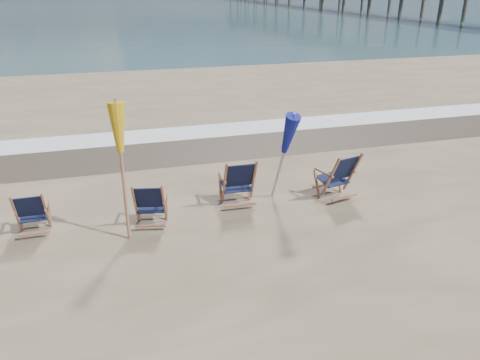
{
  "coord_description": "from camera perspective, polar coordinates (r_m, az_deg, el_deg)",
  "views": [
    {
      "loc": [
        -2.17,
        -5.42,
        4.25
      ],
      "look_at": [
        0.0,
        2.2,
        0.9
      ],
      "focal_mm": 35.0,
      "sensor_mm": 36.0,
      "label": 1
    }
  ],
  "objects": [
    {
      "name": "beach_chair_2",
      "position": [
        9.46,
        1.67,
        -0.21
      ],
      "size": [
        0.71,
        0.79,
        1.07
      ],
      "primitive_type": null,
      "rotation": [
        0.0,
        0.0,
        3.11
      ],
      "color": "black",
      "rests_on": "ground"
    },
    {
      "name": "ocean",
      "position": [
        133.51,
        -15.99,
        20.26
      ],
      "size": [
        400.0,
        400.0,
        0.0
      ],
      "primitive_type": "plane",
      "color": "#3A5D60",
      "rests_on": "ground"
    },
    {
      "name": "beach_chair_3",
      "position": [
        10.14,
        13.59,
        0.75
      ],
      "size": [
        0.85,
        0.91,
        1.08
      ],
      "primitive_type": null,
      "rotation": [
        0.0,
        0.0,
        3.37
      ],
      "color": "black",
      "rests_on": "ground"
    },
    {
      "name": "umbrella_blue",
      "position": [
        9.3,
        5.17,
        5.9
      ],
      "size": [
        0.3,
        0.3,
        2.06
      ],
      "color": "#A5A5AD",
      "rests_on": "ground"
    },
    {
      "name": "beach_chair_1",
      "position": [
        8.76,
        -9.24,
        -2.97
      ],
      "size": [
        0.74,
        0.79,
        0.94
      ],
      "primitive_type": null,
      "rotation": [
        0.0,
        0.0,
        2.92
      ],
      "color": "black",
      "rests_on": "ground"
    },
    {
      "name": "beach_chair_0",
      "position": [
        9.13,
        -22.55,
        -3.6
      ],
      "size": [
        0.58,
        0.65,
        0.9
      ],
      "primitive_type": null,
      "rotation": [
        0.0,
        0.0,
        3.15
      ],
      "color": "black",
      "rests_on": "ground"
    },
    {
      "name": "wet_sand_strip",
      "position": [
        13.12,
        -5.53,
        3.91
      ],
      "size": [
        200.0,
        2.6,
        0.0
      ],
      "primitive_type": "cube",
      "color": "#42362A",
      "rests_on": "ground"
    },
    {
      "name": "umbrella_yellow",
      "position": [
        8.11,
        -14.54,
        5.13
      ],
      "size": [
        0.3,
        0.3,
        2.41
      ],
      "color": "#9F6747",
      "rests_on": "ground"
    },
    {
      "name": "surf_foam",
      "position": [
        14.53,
        -6.64,
        5.75
      ],
      "size": [
        200.0,
        1.4,
        0.01
      ],
      "primitive_type": "cube",
      "color": "silver",
      "rests_on": "ground"
    }
  ]
}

